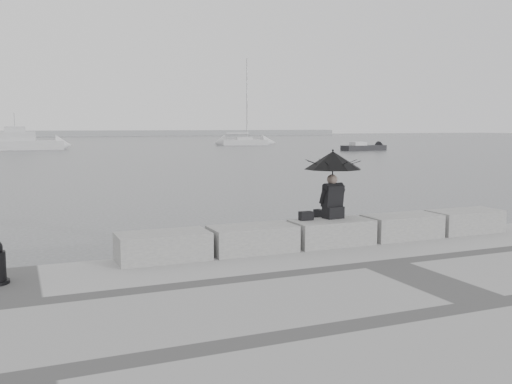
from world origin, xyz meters
name	(u,v)px	position (x,y,z in m)	size (l,w,h in m)	color
ground	(320,264)	(0.00, 0.00, 0.00)	(360.00, 360.00, 0.00)	#3F4143
stone_block_far_left	(163,247)	(-3.40, -0.45, 0.75)	(1.60, 0.80, 0.50)	slate
stone_block_left	(253,239)	(-1.70, -0.45, 0.75)	(1.60, 0.80, 0.50)	slate
stone_block_centre	(332,233)	(0.00, -0.45, 0.75)	(1.60, 0.80, 0.50)	slate
stone_block_right	(402,227)	(1.70, -0.45, 0.75)	(1.60, 0.80, 0.50)	slate
stone_block_far_right	(465,221)	(3.40, -0.45, 0.75)	(1.60, 0.80, 0.50)	slate
seated_person	(333,168)	(0.14, -0.22, 2.00)	(1.17, 1.17, 1.39)	black
bag	(306,216)	(-0.47, -0.26, 1.09)	(0.27, 0.15, 0.17)	black
distant_landmass	(4,133)	(-8.14, 154.51, 0.90)	(180.00, 8.00, 2.80)	gray
sailboat_right	(244,141)	(26.24, 69.80, 0.54)	(7.08, 3.52, 12.90)	silver
motor_cruiser	(24,142)	(-4.66, 63.90, 0.89)	(9.28, 3.44, 4.50)	silver
small_motorboat	(364,148)	(32.06, 46.60, 0.32)	(5.72, 2.10, 1.10)	black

